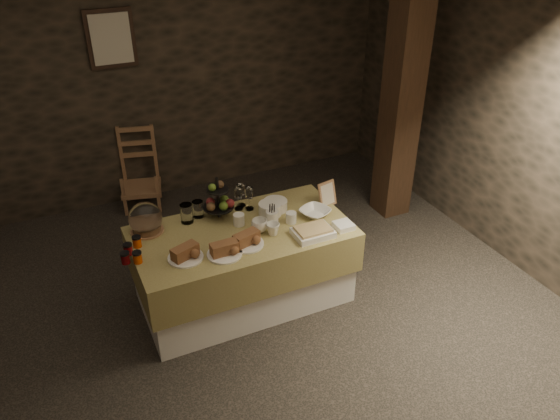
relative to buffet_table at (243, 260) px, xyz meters
name	(u,v)px	position (x,y,z in m)	size (l,w,h in m)	color
ground_plane	(225,339)	(-0.32, -0.39, -0.39)	(5.50, 5.00, 0.01)	black
room_shell	(211,154)	(-0.32, -0.39, 1.17)	(5.52, 5.02, 2.60)	black
buffet_table	(243,260)	(0.00, 0.00, 0.00)	(1.70, 0.91, 0.67)	white
chair	(138,172)	(-0.42, 1.95, -0.01)	(0.49, 0.47, 0.67)	brown
timber_column	(403,92)	(1.95, 0.71, 0.91)	(0.30, 0.30, 2.60)	black
framed_picture	(111,39)	(-0.47, 2.07, 1.36)	(0.45, 0.04, 0.55)	black
plate_stack_a	(270,209)	(0.30, 0.13, 0.34)	(0.19, 0.19, 0.10)	white
plate_stack_b	(275,205)	(0.37, 0.19, 0.33)	(0.20, 0.20, 0.09)	white
cutlery_holder	(272,218)	(0.25, -0.02, 0.35)	(0.10, 0.10, 0.12)	white
cup_a	(260,226)	(0.13, -0.06, 0.34)	(0.13, 0.13, 0.10)	white
cup_b	(273,229)	(0.20, -0.15, 0.34)	(0.11, 0.11, 0.10)	white
mug_c	(239,220)	(0.01, 0.09, 0.33)	(0.09, 0.09, 0.10)	white
mug_d	(291,218)	(0.40, -0.05, 0.33)	(0.08, 0.08, 0.09)	white
bowl	(315,212)	(0.63, -0.04, 0.32)	(0.24, 0.24, 0.06)	white
cake_dome	(146,220)	(-0.67, 0.30, 0.39)	(0.26, 0.26, 0.26)	brown
fruit_stand	(219,202)	(-0.09, 0.26, 0.43)	(0.25, 0.25, 0.36)	black
bread_platter_left	(185,254)	(-0.50, -0.17, 0.33)	(0.26, 0.26, 0.11)	white
bread_platter_center	(224,250)	(-0.23, -0.25, 0.33)	(0.26, 0.26, 0.11)	white
bread_platter_right	(247,240)	(-0.04, -0.20, 0.33)	(0.26, 0.26, 0.11)	white
jam_jars	(132,252)	(-0.85, 0.01, 0.32)	(0.18, 0.26, 0.07)	#61080C
tart_dish	(313,232)	(0.47, -0.30, 0.32)	(0.30, 0.22, 0.07)	white
square_dish	(344,226)	(0.74, -0.30, 0.31)	(0.14, 0.14, 0.04)	white
menu_frame	(327,194)	(0.81, 0.09, 0.38)	(0.17, 0.02, 0.22)	brown
storage_jar_a	(187,213)	(-0.35, 0.30, 0.37)	(0.10, 0.10, 0.16)	white
storage_jar_b	(198,209)	(-0.24, 0.35, 0.36)	(0.09, 0.09, 0.14)	white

